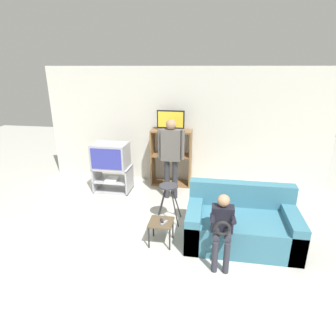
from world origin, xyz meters
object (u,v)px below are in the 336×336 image
object	(u,v)px
remote_control_white	(164,223)
snack_table	(161,225)
television_main	(110,155)
remote_control_black	(162,221)
television_flat	(171,121)
person_standing_adult	(171,152)
couch	(241,224)
tv_stand	(113,179)
person_seated_child	(222,224)
media_shelf	(171,157)
folding_stool	(169,193)

from	to	relation	value
remote_control_white	snack_table	bearing A→B (deg)	170.19
television_main	remote_control_black	xyz separation A→B (m)	(1.46, -1.80, -0.41)
television_flat	person_standing_adult	xyz separation A→B (m)	(0.12, -0.73, -0.48)
television_flat	couch	distance (m)	2.80
tv_stand	person_seated_child	distance (m)	3.13
television_flat	snack_table	xyz separation A→B (m)	(0.23, -2.35, -1.16)
television_main	remote_control_white	size ratio (longest dim) A/B	5.10
snack_table	couch	xyz separation A→B (m)	(1.21, 0.26, -0.03)
remote_control_white	couch	bearing A→B (deg)	40.19
remote_control_white	person_standing_adult	xyz separation A→B (m)	(-0.16, 1.65, 0.61)
media_shelf	person_standing_adult	size ratio (longest dim) A/B	0.78
television_flat	remote_control_white	bearing A→B (deg)	-83.28
television_main	person_seated_child	xyz separation A→B (m)	(2.34, -2.10, -0.20)
snack_table	remote_control_black	world-z (taller)	remote_control_black
television_flat	folding_stool	world-z (taller)	television_flat
television_main	folding_stool	distance (m)	1.85
television_flat	remote_control_white	xyz separation A→B (m)	(0.28, -2.39, -1.09)
television_main	remote_control_white	world-z (taller)	television_main
snack_table	tv_stand	bearing A→B (deg)	128.37
snack_table	couch	world-z (taller)	couch
television_main	media_shelf	world-z (taller)	media_shelf
tv_stand	media_shelf	world-z (taller)	media_shelf
remote_control_black	remote_control_white	distance (m)	0.06
folding_stool	person_seated_child	distance (m)	1.33
television_main	media_shelf	size ratio (longest dim) A/B	0.58
snack_table	person_standing_adult	bearing A→B (deg)	93.65
remote_control_white	remote_control_black	bearing A→B (deg)	161.33
couch	person_seated_child	bearing A→B (deg)	-119.10
television_flat	person_standing_adult	world-z (taller)	television_flat
folding_stool	remote_control_black	bearing A→B (deg)	-89.15
tv_stand	person_seated_child	world-z (taller)	person_seated_child
remote_control_black	remote_control_white	world-z (taller)	same
tv_stand	television_flat	world-z (taller)	television_flat
television_flat	remote_control_white	world-z (taller)	television_flat
snack_table	person_seated_child	size ratio (longest dim) A/B	0.38
tv_stand	television_flat	size ratio (longest dim) A/B	1.29
television_flat	person_seated_child	distance (m)	3.01
television_flat	snack_table	bearing A→B (deg)	-84.49
media_shelf	couch	size ratio (longest dim) A/B	0.77
person_standing_adult	media_shelf	bearing A→B (deg)	98.24
couch	person_standing_adult	bearing A→B (deg)	134.00
media_shelf	television_flat	size ratio (longest dim) A/B	2.12
tv_stand	folding_stool	size ratio (longest dim) A/B	1.13
snack_table	remote_control_black	distance (m)	0.07
person_seated_child	tv_stand	bearing A→B (deg)	137.88
television_flat	folding_stool	xyz separation A→B (m)	(0.23, -1.67, -0.94)
media_shelf	person_standing_adult	xyz separation A→B (m)	(0.10, -0.72, 0.35)
remote_control_black	tv_stand	bearing A→B (deg)	109.53
television_flat	snack_table	distance (m)	2.63
person_standing_adult	television_main	bearing A→B (deg)	172.23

